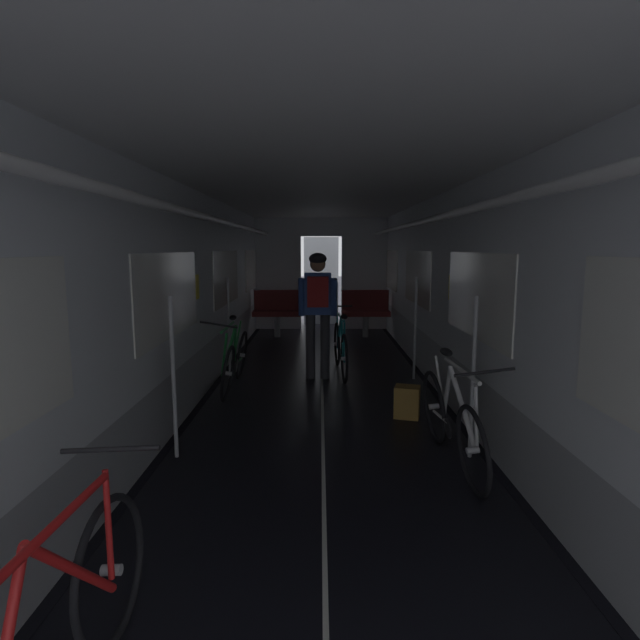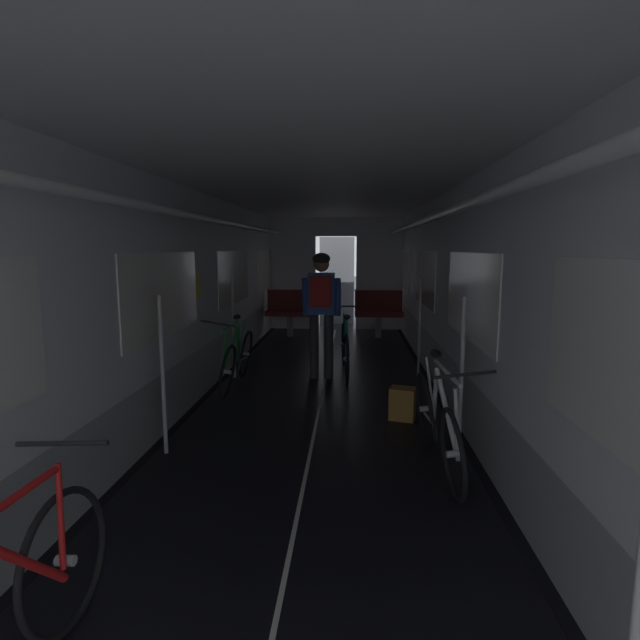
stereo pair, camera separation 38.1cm
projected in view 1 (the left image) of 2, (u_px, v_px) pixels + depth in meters
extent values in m
cube|color=black|center=(191.00, 413.00, 5.45)|extent=(0.08, 11.50, 0.01)
cube|color=black|center=(449.00, 413.00, 5.47)|extent=(0.08, 11.50, 0.01)
cube|color=beige|center=(320.00, 413.00, 5.46)|extent=(0.03, 11.27, 0.00)
cube|color=#9EA0A5|center=(181.00, 387.00, 5.41)|extent=(0.12, 11.50, 0.60)
cube|color=silver|center=(177.00, 274.00, 5.23)|extent=(0.12, 11.50, 1.85)
cube|color=white|center=(167.00, 296.00, 4.69)|extent=(0.02, 1.90, 0.80)
cube|color=white|center=(224.00, 278.00, 7.54)|extent=(0.02, 1.90, 0.80)
cube|color=white|center=(250.00, 270.00, 10.38)|extent=(0.02, 1.90, 0.80)
cube|color=yellow|center=(194.00, 287.00, 5.71)|extent=(0.01, 0.20, 0.28)
cylinder|color=white|center=(207.00, 218.00, 5.15)|extent=(0.07, 11.04, 0.07)
cylinder|color=#B7BABF|center=(171.00, 378.00, 4.22)|extent=(0.04, 0.04, 1.40)
cylinder|color=#B7BABF|center=(226.00, 329.00, 6.79)|extent=(0.04, 0.04, 1.40)
cube|color=#9EA0A5|center=(459.00, 386.00, 5.42)|extent=(0.12, 11.50, 0.60)
cube|color=silver|center=(463.00, 274.00, 5.25)|extent=(0.12, 11.50, 1.85)
cube|color=white|center=(473.00, 295.00, 4.70)|extent=(0.02, 1.90, 0.80)
cube|color=white|center=(415.00, 278.00, 7.55)|extent=(0.02, 1.90, 0.80)
cube|color=white|center=(388.00, 269.00, 10.40)|extent=(0.02, 1.90, 0.80)
cube|color=yellow|center=(449.00, 288.00, 5.59)|extent=(0.01, 0.20, 0.28)
cylinder|color=white|center=(433.00, 218.00, 5.17)|extent=(0.07, 11.04, 0.07)
cylinder|color=#B7BABF|center=(470.00, 378.00, 4.23)|extent=(0.04, 0.04, 1.40)
cylinder|color=#B7BABF|center=(413.00, 329.00, 6.80)|extent=(0.04, 0.04, 1.40)
cube|color=silver|center=(276.00, 274.00, 11.03)|extent=(1.00, 0.12, 2.45)
cube|color=silver|center=(362.00, 274.00, 11.04)|extent=(1.00, 0.12, 2.45)
cube|color=silver|center=(319.00, 227.00, 10.89)|extent=(0.90, 0.12, 0.40)
cube|color=#4C4F54|center=(319.00, 281.00, 11.76)|extent=(0.81, 0.04, 2.05)
cube|color=white|center=(320.00, 177.00, 5.10)|extent=(3.14, 11.62, 0.12)
cylinder|color=gray|center=(275.00, 326.00, 10.12)|extent=(0.12, 0.12, 0.44)
cube|color=maroon|center=(274.00, 313.00, 10.09)|extent=(0.96, 0.44, 0.10)
cube|color=maroon|center=(275.00, 300.00, 10.24)|extent=(0.96, 0.08, 0.40)
torus|color=gray|center=(254.00, 290.00, 10.24)|extent=(0.14, 0.14, 0.02)
cylinder|color=gray|center=(363.00, 326.00, 10.13)|extent=(0.12, 0.12, 0.44)
cube|color=maroon|center=(363.00, 313.00, 10.10)|extent=(0.96, 0.44, 0.10)
cube|color=maroon|center=(363.00, 300.00, 10.25)|extent=(0.96, 0.08, 0.40)
torus|color=gray|center=(342.00, 290.00, 10.25)|extent=(0.14, 0.14, 0.02)
torus|color=black|center=(109.00, 571.00, 2.27)|extent=(0.10, 0.67, 0.67)
cylinder|color=#B2B2B7|center=(109.00, 571.00, 2.27)|extent=(0.09, 0.05, 0.06)
cylinder|color=red|center=(72.00, 571.00, 1.93)|extent=(0.09, 0.54, 0.56)
cylinder|color=red|center=(47.00, 530.00, 1.74)|extent=(0.07, 0.82, 0.04)
cylinder|color=red|center=(106.00, 525.00, 2.21)|extent=(0.06, 0.09, 0.49)
cylinder|color=black|center=(107.00, 450.00, 2.18)|extent=(0.44, 0.04, 0.05)
torus|color=black|center=(239.00, 355.00, 6.87)|extent=(0.14, 0.67, 0.67)
cylinder|color=#B2B2B7|center=(239.00, 355.00, 6.87)|extent=(0.10, 0.05, 0.06)
torus|color=black|center=(225.00, 374.00, 5.86)|extent=(0.14, 0.67, 0.67)
cylinder|color=#B2B2B7|center=(225.00, 374.00, 5.86)|extent=(0.10, 0.05, 0.06)
cylinder|color=#1E8438|center=(227.00, 350.00, 6.14)|extent=(0.13, 0.54, 0.56)
cylinder|color=#1E8438|center=(233.00, 344.00, 6.54)|extent=(0.12, 0.34, 0.55)
cylinder|color=#1E8438|center=(225.00, 327.00, 6.25)|extent=(0.04, 0.82, 0.04)
cylinder|color=#1E8438|center=(235.00, 339.00, 6.76)|extent=(0.10, 0.16, 0.49)
cylinder|color=#1E8438|center=(237.00, 360.00, 6.65)|extent=(0.03, 0.45, 0.07)
cylinder|color=#1E8438|center=(222.00, 353.00, 5.85)|extent=(0.10, 0.09, 0.49)
cylinder|color=black|center=(234.00, 366.00, 6.43)|extent=(0.04, 0.17, 0.17)
ellipsoid|color=black|center=(230.00, 318.00, 6.67)|extent=(0.10, 0.24, 0.07)
cylinder|color=black|center=(216.00, 325.00, 5.79)|extent=(0.44, 0.03, 0.09)
torus|color=black|center=(431.00, 406.00, 4.64)|extent=(0.14, 0.67, 0.67)
cylinder|color=#B2B2B7|center=(431.00, 406.00, 4.64)|extent=(0.10, 0.05, 0.06)
torus|color=black|center=(470.00, 450.00, 3.63)|extent=(0.14, 0.67, 0.67)
cylinder|color=#B2B2B7|center=(470.00, 450.00, 3.63)|extent=(0.10, 0.05, 0.06)
cylinder|color=silver|center=(460.00, 407.00, 3.91)|extent=(0.12, 0.54, 0.56)
cylinder|color=silver|center=(444.00, 393.00, 4.32)|extent=(0.08, 0.35, 0.55)
cylinder|color=silver|center=(458.00, 370.00, 4.03)|extent=(0.08, 0.82, 0.04)
cylinder|color=silver|center=(437.00, 383.00, 4.54)|extent=(0.08, 0.16, 0.49)
cylinder|color=silver|center=(438.00, 417.00, 4.42)|extent=(0.04, 0.45, 0.07)
cylinder|color=silver|center=(474.00, 417.00, 3.63)|extent=(0.08, 0.09, 0.49)
cylinder|color=black|center=(445.00, 428.00, 4.20)|extent=(0.04, 0.17, 0.17)
ellipsoid|color=black|center=(444.00, 352.00, 4.45)|extent=(0.11, 0.24, 0.07)
cylinder|color=black|center=(482.00, 372.00, 3.56)|extent=(0.44, 0.05, 0.07)
cylinder|color=#2D2D33|center=(308.00, 346.00, 6.87)|extent=(0.13, 0.13, 0.90)
cylinder|color=#2D2D33|center=(323.00, 346.00, 6.88)|extent=(0.13, 0.13, 0.90)
cube|color=#2D4C99|center=(315.00, 294.00, 6.77)|extent=(0.36, 0.22, 0.56)
cylinder|color=#2D4C99|center=(299.00, 297.00, 6.79)|extent=(0.09, 0.20, 0.53)
cylinder|color=#2D4C99|center=(331.00, 297.00, 6.80)|extent=(0.09, 0.20, 0.53)
sphere|color=#9E7051|center=(315.00, 264.00, 6.71)|extent=(0.21, 0.21, 0.21)
ellipsoid|color=black|center=(315.00, 259.00, 6.70)|extent=(0.24, 0.28, 0.16)
cube|color=maroon|center=(315.00, 292.00, 6.60)|extent=(0.28, 0.16, 0.40)
torus|color=black|center=(342.00, 359.00, 6.64)|extent=(0.09, 0.67, 0.67)
cylinder|color=#B2B2B7|center=(342.00, 359.00, 6.64)|extent=(0.09, 0.06, 0.05)
torus|color=black|center=(335.00, 344.00, 7.64)|extent=(0.09, 0.67, 0.67)
cylinder|color=#B2B2B7|center=(335.00, 344.00, 7.64)|extent=(0.09, 0.06, 0.05)
cylinder|color=teal|center=(337.00, 333.00, 7.30)|extent=(0.07, 0.54, 0.56)
cylinder|color=teal|center=(340.00, 338.00, 6.90)|extent=(0.06, 0.34, 0.55)
cylinder|color=teal|center=(338.00, 317.00, 7.11)|extent=(0.09, 0.82, 0.03)
cylinder|color=teal|center=(342.00, 340.00, 6.67)|extent=(0.03, 0.16, 0.49)
cylinder|color=teal|center=(340.00, 357.00, 6.86)|extent=(0.05, 0.45, 0.07)
cylinder|color=teal|center=(335.00, 329.00, 7.58)|extent=(0.04, 0.09, 0.49)
cylinder|color=black|center=(338.00, 355.00, 7.09)|extent=(0.02, 0.17, 0.17)
ellipsoid|color=black|center=(342.00, 317.00, 6.68)|extent=(0.11, 0.25, 0.06)
cylinder|color=black|center=(335.00, 306.00, 7.55)|extent=(0.44, 0.05, 0.03)
cube|color=olive|center=(405.00, 402.00, 5.31)|extent=(0.30, 0.26, 0.34)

